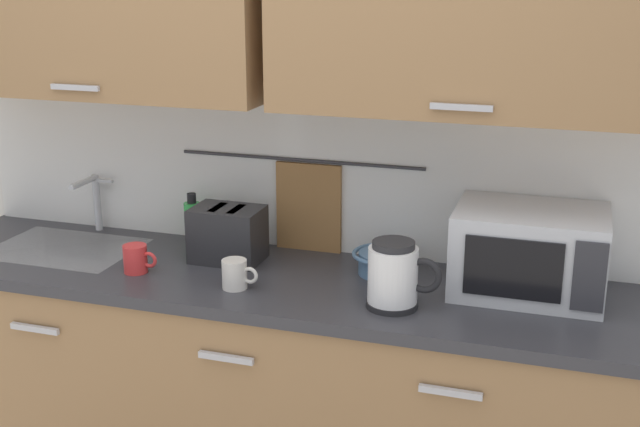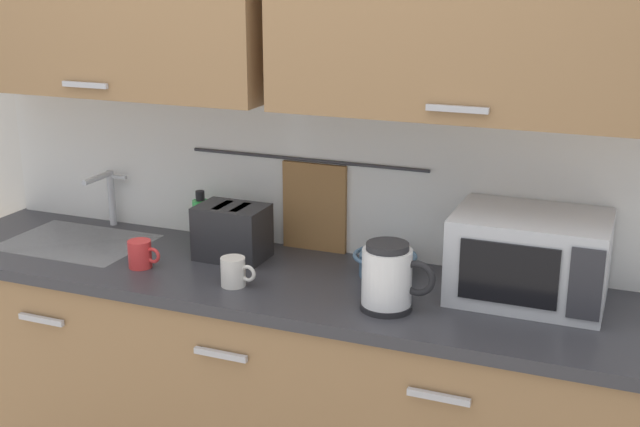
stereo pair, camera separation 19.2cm
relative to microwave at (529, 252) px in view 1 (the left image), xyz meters
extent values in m
cube|color=#997047|center=(-0.85, -0.11, -0.61)|extent=(2.50, 0.60, 0.86)
cube|color=#B7B7BC|center=(-1.54, -0.42, -0.30)|extent=(0.18, 0.02, 0.02)
cube|color=#B7B7BC|center=(-0.85, -0.42, -0.30)|extent=(0.18, 0.02, 0.02)
cube|color=#B7B7BC|center=(-0.16, -0.42, -0.30)|extent=(0.18, 0.02, 0.02)
cube|color=#333338|center=(-0.85, -0.11, -0.16)|extent=(2.53, 0.63, 0.04)
cube|color=#9EA0A5|center=(-1.64, -0.09, -0.18)|extent=(0.52, 0.38, 0.09)
cube|color=silver|center=(-0.85, 0.22, 0.21)|extent=(3.70, 0.06, 2.50)
cube|color=silver|center=(-0.85, 0.19, 0.14)|extent=(2.50, 0.01, 0.55)
cube|color=#B7B7BC|center=(-1.49, -0.15, 0.47)|extent=(0.18, 0.01, 0.02)
cube|color=#B7B7BC|center=(-0.21, -0.15, 0.47)|extent=(0.18, 0.01, 0.02)
cylinder|color=#333338|center=(-0.82, 0.17, 0.19)|extent=(0.90, 0.01, 0.01)
cube|color=olive|center=(-0.78, 0.17, 0.01)|extent=(0.24, 0.02, 0.34)
cylinder|color=#B2B5BA|center=(-1.64, 0.14, -0.03)|extent=(0.03, 0.03, 0.22)
cylinder|color=#B2B5BA|center=(-1.64, 0.06, 0.07)|extent=(0.02, 0.16, 0.02)
cube|color=#B2B5BA|center=(-1.60, 0.14, 0.06)|extent=(0.07, 0.02, 0.01)
cube|color=silver|center=(0.00, 0.00, 0.00)|extent=(0.46, 0.34, 0.27)
cube|color=black|center=(-0.04, -0.17, 0.00)|extent=(0.29, 0.01, 0.18)
cube|color=#2D2D33|center=(0.18, -0.17, 0.00)|extent=(0.09, 0.01, 0.21)
cylinder|color=black|center=(-0.38, -0.24, -0.13)|extent=(0.16, 0.16, 0.02)
cylinder|color=white|center=(-0.38, -0.24, -0.03)|extent=(0.15, 0.15, 0.17)
cylinder|color=#262628|center=(-0.38, -0.24, 0.06)|extent=(0.13, 0.13, 0.02)
torus|color=black|center=(-0.29, -0.24, -0.02)|extent=(0.11, 0.02, 0.11)
cylinder|color=green|center=(-1.20, 0.09, -0.06)|extent=(0.06, 0.06, 0.16)
cylinder|color=black|center=(-1.20, 0.09, 0.04)|extent=(0.03, 0.03, 0.04)
cylinder|color=red|center=(-1.26, -0.22, -0.09)|extent=(0.08, 0.08, 0.09)
torus|color=red|center=(-1.21, -0.22, -0.09)|extent=(0.06, 0.01, 0.06)
cylinder|color=#4C7093|center=(-0.47, 0.02, -0.10)|extent=(0.17, 0.17, 0.07)
torus|color=#4C7093|center=(-0.47, 0.02, -0.07)|extent=(0.21, 0.21, 0.01)
cube|color=#232326|center=(-1.02, -0.02, -0.04)|extent=(0.24, 0.17, 0.19)
cube|color=black|center=(-1.05, -0.02, 0.05)|extent=(0.03, 0.12, 0.01)
cube|color=black|center=(-0.98, -0.02, 0.05)|extent=(0.03, 0.12, 0.01)
cube|color=black|center=(-1.14, -0.02, -0.01)|extent=(0.02, 0.02, 0.02)
cylinder|color=silver|center=(-0.89, -0.25, -0.09)|extent=(0.08, 0.08, 0.09)
torus|color=silver|center=(-0.84, -0.25, -0.09)|extent=(0.06, 0.01, 0.06)
camera|label=1|loc=(0.12, -2.50, 0.86)|focal=46.22mm
camera|label=2|loc=(0.30, -2.43, 0.86)|focal=46.22mm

